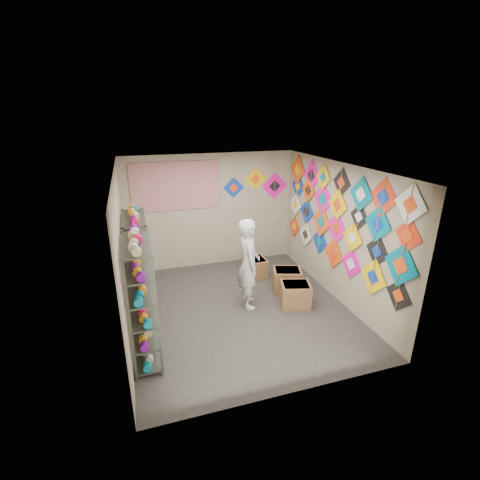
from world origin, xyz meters
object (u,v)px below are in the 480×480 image
object	(u,v)px
shelf_rack_front	(142,301)
shopkeeper	(249,264)
shelf_rack_back	(139,266)
carton_b	(287,280)
carton_a	(295,295)
carton_c	(255,268)

from	to	relation	value
shelf_rack_front	shopkeeper	size ratio (longest dim) A/B	1.08
shelf_rack_back	shopkeeper	xyz separation A→B (m)	(1.99, -0.35, -0.07)
shelf_rack_back	carton_b	world-z (taller)	shelf_rack_back
carton_a	carton_b	distance (m)	0.64
carton_b	carton_a	bearing A→B (deg)	-81.84
shopkeeper	carton_c	world-z (taller)	shopkeeper
shelf_rack_front	shelf_rack_back	bearing A→B (deg)	90.00
shopkeeper	carton_a	xyz separation A→B (m)	(0.86, -0.30, -0.65)
carton_c	shopkeeper	bearing A→B (deg)	-118.53
shopkeeper	carton_b	xyz separation A→B (m)	(0.97, 0.32, -0.65)
carton_b	shelf_rack_front	bearing A→B (deg)	-138.38
shelf_rack_front	shopkeeper	distance (m)	2.21
shelf_rack_front	shopkeeper	world-z (taller)	shelf_rack_front
shelf_rack_back	carton_a	size ratio (longest dim) A/B	3.40
shelf_rack_back	carton_c	world-z (taller)	shelf_rack_back
shelf_rack_back	carton_a	xyz separation A→B (m)	(2.85, -0.65, -0.72)
shopkeeper	carton_a	world-z (taller)	shopkeeper
carton_b	shopkeeper	bearing A→B (deg)	-143.24
shelf_rack_back	carton_b	size ratio (longest dim) A/B	3.31
shopkeeper	shelf_rack_front	bearing A→B (deg)	124.46
shelf_rack_front	carton_b	distance (m)	3.31
carton_b	shelf_rack_back	bearing A→B (deg)	-162.13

